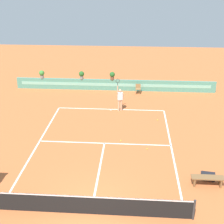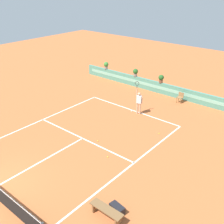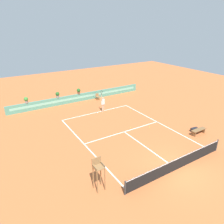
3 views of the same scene
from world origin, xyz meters
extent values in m
plane|color=#BC6033|center=(0.00, 6.00, 0.00)|extent=(60.00, 60.00, 0.00)
cube|color=white|center=(0.00, 11.89, 0.00)|extent=(8.22, 0.10, 0.01)
cube|color=white|center=(0.00, 6.40, 0.00)|extent=(8.22, 0.10, 0.01)
cube|color=white|center=(0.00, 3.20, 0.00)|extent=(0.10, 6.40, 0.01)
cube|color=white|center=(-4.11, 5.95, 0.00)|extent=(0.10, 11.89, 0.01)
cube|color=white|center=(4.11, 5.95, 0.00)|extent=(0.10, 11.89, 0.01)
cube|color=white|center=(0.00, 11.79, 0.00)|extent=(0.10, 0.20, 0.01)
cylinder|color=#333333|center=(4.41, 0.00, 0.50)|extent=(0.10, 0.10, 1.00)
cube|color=black|center=(0.00, 0.00, 0.47)|extent=(8.82, 0.02, 0.95)
cube|color=white|center=(0.00, 0.00, 0.92)|extent=(8.82, 0.03, 0.06)
cube|color=#4C8E7A|center=(0.00, 16.39, 0.50)|extent=(18.00, 0.20, 1.00)
cube|color=#7ABCA8|center=(0.00, 16.29, 0.55)|extent=(17.10, 0.01, 0.28)
cylinder|color=olive|center=(1.94, 15.41, 0.23)|extent=(0.05, 0.05, 0.45)
cylinder|color=olive|center=(2.29, 15.41, 0.23)|extent=(0.05, 0.05, 0.45)
cylinder|color=olive|center=(1.94, 15.77, 0.23)|extent=(0.05, 0.05, 0.45)
cylinder|color=olive|center=(2.29, 15.77, 0.23)|extent=(0.05, 0.05, 0.45)
cube|color=olive|center=(2.11, 15.59, 0.47)|extent=(0.44, 0.44, 0.04)
cube|color=olive|center=(2.11, 15.79, 0.67)|extent=(0.44, 0.04, 0.36)
cube|color=brown|center=(4.84, 2.45, 0.23)|extent=(0.08, 0.40, 0.45)
cube|color=brown|center=(6.12, 2.45, 0.23)|extent=(0.08, 0.40, 0.45)
cube|color=brown|center=(5.48, 2.45, 0.48)|extent=(1.60, 0.44, 0.06)
cube|color=black|center=(5.63, 2.99, 0.18)|extent=(0.75, 0.46, 0.36)
cylinder|color=tan|center=(0.81, 11.71, 0.45)|extent=(0.14, 0.14, 0.90)
cylinder|color=tan|center=(0.62, 11.64, 0.45)|extent=(0.14, 0.14, 0.90)
cube|color=white|center=(0.71, 11.68, 1.20)|extent=(0.41, 0.33, 0.60)
sphere|color=tan|center=(0.71, 11.68, 1.63)|extent=(0.22, 0.22, 0.22)
cylinder|color=tan|center=(0.52, 11.61, 1.75)|extent=(0.09, 0.09, 0.55)
cylinder|color=black|center=(0.52, 11.61, 2.17)|extent=(0.04, 0.04, 0.24)
torus|color=#262626|center=(0.52, 11.61, 2.43)|extent=(0.30, 0.13, 0.31)
cylinder|color=tan|center=(0.92, 11.75, 1.15)|extent=(0.09, 0.09, 0.50)
sphere|color=#CCE033|center=(2.63, 5.84, 0.03)|extent=(0.07, 0.07, 0.07)
sphere|color=#CCE033|center=(3.50, 10.07, 0.03)|extent=(0.07, 0.07, 0.07)
sphere|color=#CCE033|center=(1.01, 6.77, 0.03)|extent=(0.07, 0.07, 0.07)
cylinder|color=gray|center=(-6.64, 16.39, 1.14)|extent=(0.32, 0.32, 0.28)
sphere|color=#387F33|center=(-6.64, 16.39, 1.48)|extent=(0.48, 0.48, 0.48)
cylinder|color=brown|center=(-0.22, 16.39, 1.14)|extent=(0.32, 0.32, 0.28)
sphere|color=#235B23|center=(-0.22, 16.39, 1.48)|extent=(0.48, 0.48, 0.48)
cylinder|color=gray|center=(-2.99, 16.39, 1.14)|extent=(0.32, 0.32, 0.28)
sphere|color=#235B23|center=(-2.99, 16.39, 1.48)|extent=(0.48, 0.48, 0.48)
camera|label=1|loc=(1.71, -10.92, 9.62)|focal=50.96mm
camera|label=2|loc=(11.23, -4.06, 9.30)|focal=44.08mm
camera|label=3|loc=(-9.96, -7.53, 9.25)|focal=33.15mm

